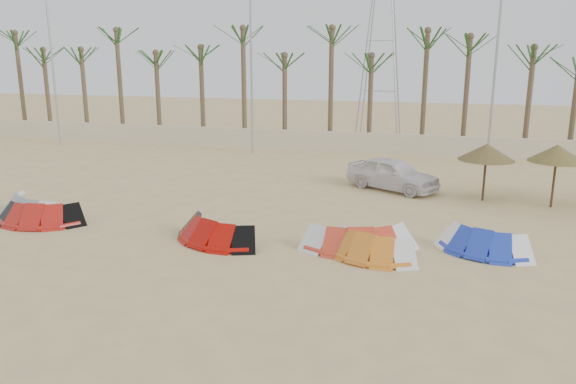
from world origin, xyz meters
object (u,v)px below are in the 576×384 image
(kite_red_mid, at_px, (218,228))
(parasol_left, at_px, (487,152))
(kite_grey, at_px, (32,204))
(kite_red_right, at_px, (360,234))
(kite_orange, at_px, (369,242))
(kite_red_left, at_px, (45,212))
(parasol_mid, at_px, (557,153))
(kite_blue, at_px, (483,239))
(car, at_px, (393,174))

(kite_red_mid, distance_m, parasol_left, 12.13)
(kite_grey, xyz_separation_m, parasol_left, (17.35, 6.83, 1.71))
(kite_red_mid, xyz_separation_m, kite_red_right, (4.79, 0.56, 0.00))
(kite_grey, xyz_separation_m, kite_orange, (13.38, -1.13, -0.00))
(kite_red_right, bearing_deg, kite_grey, 178.12)
(kite_red_left, height_order, parasol_mid, parasol_mid)
(kite_red_right, xyz_separation_m, kite_blue, (3.87, 0.58, -0.00))
(kite_red_right, bearing_deg, parasol_left, 59.13)
(kite_orange, relative_size, parasol_mid, 1.33)
(kite_red_mid, xyz_separation_m, parasol_left, (9.12, 7.82, 1.71))
(kite_red_mid, distance_m, car, 10.26)
(kite_blue, height_order, parasol_left, parasol_left)
(kite_red_right, relative_size, parasol_mid, 1.51)
(kite_red_right, distance_m, kite_blue, 3.92)
(kite_red_left, bearing_deg, kite_grey, 147.19)
(kite_red_mid, bearing_deg, parasol_mid, 32.18)
(kite_grey, bearing_deg, kite_red_right, -1.88)
(kite_blue, relative_size, car, 0.77)
(kite_grey, bearing_deg, kite_orange, -4.82)
(kite_blue, bearing_deg, parasol_mid, 63.50)
(parasol_left, distance_m, car, 4.31)
(kite_red_left, relative_size, kite_red_right, 0.88)
(parasol_mid, bearing_deg, car, 167.80)
(kite_red_left, xyz_separation_m, kite_orange, (12.24, -0.39, -0.00))
(parasol_left, bearing_deg, parasol_mid, -8.48)
(parasol_left, bearing_deg, kite_red_right, -120.87)
(kite_red_left, relative_size, car, 0.80)
(kite_grey, relative_size, kite_red_mid, 0.99)
(kite_orange, bearing_deg, kite_red_mid, 178.41)
(car, bearing_deg, kite_blue, -127.36)
(kite_red_mid, bearing_deg, parasol_left, 40.59)
(kite_grey, height_order, kite_red_mid, same)
(kite_grey, bearing_deg, kite_blue, 0.51)
(kite_grey, xyz_separation_m, kite_red_left, (1.14, -0.74, -0.00))
(car, bearing_deg, parasol_left, -76.33)
(kite_red_left, height_order, car, car)
(kite_red_left, bearing_deg, kite_blue, 3.23)
(parasol_mid, bearing_deg, kite_red_right, -135.61)
(kite_grey, height_order, kite_red_left, same)
(kite_red_right, xyz_separation_m, car, (0.39, 8.29, 0.33))
(kite_grey, distance_m, kite_orange, 13.43)
(kite_orange, height_order, kite_blue, same)
(kite_red_left, relative_size, parasol_mid, 1.34)
(kite_red_right, xyz_separation_m, parasol_mid, (7.01, 6.86, 1.84))
(kite_red_mid, distance_m, kite_red_right, 4.82)
(kite_red_left, xyz_separation_m, kite_blue, (15.74, 0.89, -0.00))
(kite_red_mid, bearing_deg, kite_orange, -1.59)
(kite_red_left, xyz_separation_m, kite_red_mid, (7.08, -0.25, 0.00))
(kite_red_right, xyz_separation_m, kite_orange, (0.37, -0.70, -0.00))
(kite_grey, bearing_deg, parasol_left, 21.49)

